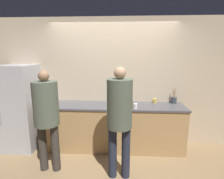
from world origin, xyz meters
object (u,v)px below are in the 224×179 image
at_px(person_left, 46,112).
at_px(fruit_bowl, 124,102).
at_px(refrigerator, 21,107).
at_px(cup_yellow, 155,101).
at_px(utensil_crock, 174,100).
at_px(person_center, 120,113).
at_px(bottle_red, 50,102).
at_px(cup_white, 135,106).

xyz_separation_m(person_left, fruit_bowl, (1.21, 0.78, -0.04)).
distance_m(refrigerator, cup_yellow, 2.70).
distance_m(person_left, utensil_crock, 2.42).
bearing_deg(refrigerator, utensil_crock, 4.46).
bearing_deg(person_center, bottle_red, 152.99).
bearing_deg(person_center, utensil_crock, 44.03).
xyz_separation_m(refrigerator, utensil_crock, (3.07, 0.24, 0.13)).
relative_size(utensil_crock, bottle_red, 1.31).
xyz_separation_m(fruit_bowl, bottle_red, (-1.38, -0.21, 0.04)).
height_order(person_left, bottle_red, person_left).
bearing_deg(refrigerator, bottle_red, -11.89).
height_order(refrigerator, person_left, refrigerator).
relative_size(refrigerator, cup_yellow, 18.85).
distance_m(refrigerator, person_center, 2.15).
height_order(refrigerator, cup_yellow, refrigerator).
height_order(refrigerator, bottle_red, refrigerator).
distance_m(bottle_red, cup_yellow, 2.05).
distance_m(utensil_crock, bottle_red, 2.43).
distance_m(person_left, fruit_bowl, 1.44).
relative_size(person_left, person_center, 0.96).
distance_m(person_center, cup_yellow, 1.27).
bearing_deg(cup_white, utensil_crock, 26.16).
height_order(fruit_bowl, bottle_red, bottle_red).
relative_size(fruit_bowl, bottle_red, 1.65).
bearing_deg(cup_yellow, refrigerator, -174.83).
relative_size(person_center, cup_white, 18.35).
xyz_separation_m(refrigerator, person_center, (1.98, -0.81, 0.19)).
bearing_deg(fruit_bowl, person_left, -147.16).
height_order(person_left, cup_white, person_left).
xyz_separation_m(fruit_bowl, utensil_crock, (1.02, 0.17, 0.02)).
relative_size(refrigerator, cup_white, 18.02).
bearing_deg(bottle_red, person_left, -73.16).
bearing_deg(person_center, refrigerator, 157.78).
bearing_deg(cup_yellow, person_left, -152.75).
xyz_separation_m(person_center, cup_yellow, (0.70, 1.05, -0.09)).
height_order(bottle_red, cup_white, bottle_red).
bearing_deg(fruit_bowl, utensil_crock, 9.25).
relative_size(utensil_crock, cup_yellow, 3.37).
distance_m(cup_white, cup_yellow, 0.58).
height_order(fruit_bowl, cup_yellow, fruit_bowl).
bearing_deg(refrigerator, fruit_bowl, 2.06).
bearing_deg(person_left, utensil_crock, 23.02).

